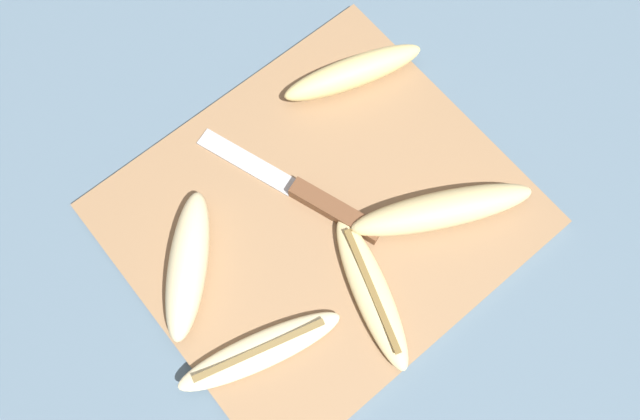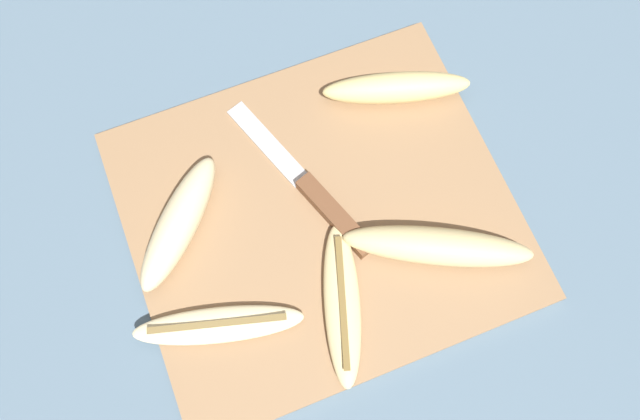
% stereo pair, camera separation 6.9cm
% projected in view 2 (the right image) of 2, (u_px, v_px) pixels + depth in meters
% --- Properties ---
extents(ground_plane, '(4.00, 4.00, 0.00)m').
position_uv_depth(ground_plane, '(320.00, 216.00, 0.71)').
color(ground_plane, slate).
extents(cutting_board, '(0.42, 0.37, 0.01)m').
position_uv_depth(cutting_board, '(320.00, 215.00, 0.70)').
color(cutting_board, '#997551').
rests_on(cutting_board, ground_plane).
extents(knife, '(0.10, 0.23, 0.02)m').
position_uv_depth(knife, '(323.00, 202.00, 0.69)').
color(knife, brown).
rests_on(knife, cutting_board).
extents(banana_ripe_center, '(0.09, 0.18, 0.02)m').
position_uv_depth(banana_ripe_center, '(342.00, 303.00, 0.66)').
color(banana_ripe_center, beige).
rests_on(banana_ripe_center, cutting_board).
extents(banana_golden_short, '(0.18, 0.09, 0.04)m').
position_uv_depth(banana_golden_short, '(396.00, 88.00, 0.73)').
color(banana_golden_short, '#EDD689').
rests_on(banana_golden_short, cutting_board).
extents(banana_cream_curved, '(0.14, 0.15, 0.04)m').
position_uv_depth(banana_cream_curved, '(179.00, 223.00, 0.67)').
color(banana_cream_curved, beige).
rests_on(banana_cream_curved, cutting_board).
extents(banana_mellow_near, '(0.20, 0.13, 0.04)m').
position_uv_depth(banana_mellow_near, '(438.00, 246.00, 0.67)').
color(banana_mellow_near, beige).
rests_on(banana_mellow_near, cutting_board).
extents(banana_pale_long, '(0.18, 0.09, 0.02)m').
position_uv_depth(banana_pale_long, '(218.00, 325.00, 0.65)').
color(banana_pale_long, beige).
rests_on(banana_pale_long, cutting_board).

